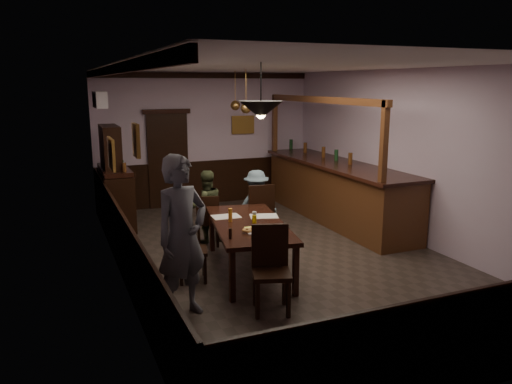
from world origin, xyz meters
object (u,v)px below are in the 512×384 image
soda_can (254,219)px  chair_near (271,264)px  chair_side (187,246)px  sideboard (115,186)px  pendant_brass_far (235,106)px  person_seated_right (256,205)px  person_standing (182,237)px  dining_table (249,227)px  chair_far_left (208,219)px  person_seated_left (206,206)px  pendant_iron (261,110)px  bar_counter (336,190)px  chair_far_right (260,211)px  coffee_cup (278,228)px  pendant_brass_mid (246,108)px

soda_can → chair_near: bearing=-103.1°
chair_side → sideboard: 3.34m
pendant_brass_far → chair_near: bearing=-105.1°
person_seated_right → person_standing: bearing=55.8°
dining_table → chair_far_left: size_ratio=2.60×
person_seated_left → pendant_iron: size_ratio=1.86×
sideboard → bar_counter: size_ratio=0.44×
chair_far_right → sideboard: size_ratio=0.54×
person_standing → coffee_cup: bearing=-6.1°
chair_side → bar_counter: bearing=-47.7°
chair_far_right → soda_can: bearing=72.4°
chair_far_left → pendant_iron: 2.87m
sideboard → bar_counter: 4.40m
coffee_cup → pendant_brass_mid: bearing=87.9°
bar_counter → pendant_iron: (-2.84, -2.77, 1.79)m
person_seated_right → pendant_brass_mid: 1.82m
person_seated_right → soda_can: (-0.66, -1.52, 0.19)m
person_seated_left → soda_can: bearing=94.0°
person_seated_right → chair_far_right: bearing=84.5°
chair_near → chair_side: size_ratio=1.13×
chair_far_left → coffee_cup: chair_far_left is taller
chair_near → sideboard: sideboard is taller
chair_far_right → sideboard: bearing=-35.2°
chair_far_left → pendant_brass_far: bearing=-107.3°
person_seated_right → bar_counter: bar_counter is taller
chair_side → chair_far_left: bearing=-14.6°
sideboard → pendant_iron: size_ratio=2.86×
soda_can → pendant_iron: bearing=-105.9°
coffee_cup → pendant_iron: 1.68m
soda_can → pendant_brass_far: pendant_brass_far is taller
person_seated_right → pendant_iron: pendant_iron is taller
pendant_brass_mid → person_standing: bearing=-122.9°
dining_table → pendant_iron: bearing=-100.4°
chair_near → bar_counter: size_ratio=0.24×
pendant_brass_far → chair_far_left: bearing=-122.5°
coffee_cup → pendant_brass_mid: 3.15m
dining_table → coffee_cup: coffee_cup is taller
chair_side → coffee_cup: bearing=-101.1°
person_seated_right → soda_can: size_ratio=10.42×
person_seated_right → coffee_cup: person_seated_right is taller
person_standing → bar_counter: bearing=13.0°
chair_far_right → person_standing: bearing=57.6°
chair_near → pendant_brass_far: bearing=93.0°
dining_table → person_seated_right: (0.72, 1.44, -0.06)m
soda_can → pendant_brass_far: bearing=74.1°
person_seated_left → soda_can: (0.22, -1.68, 0.17)m
chair_far_right → pendant_brass_far: size_ratio=1.31×
chair_near → pendant_brass_mid: size_ratio=1.30×
dining_table → chair_near: (-0.22, -1.29, -0.11)m
soda_can → sideboard: (-1.56, 3.33, -0.02)m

